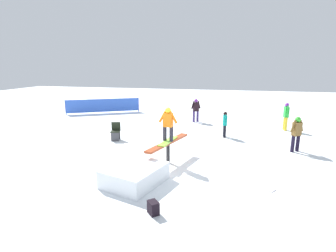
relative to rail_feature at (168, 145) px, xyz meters
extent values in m
plane|color=white|center=(0.00, 0.00, -0.72)|extent=(60.00, 60.00, 0.00)
cylinder|color=black|center=(0.00, 0.00, -0.34)|extent=(0.14, 0.14, 0.76)
cube|color=#A53F1E|center=(0.00, 0.00, 0.08)|extent=(2.71, 1.06, 0.08)
cube|color=white|center=(-2.00, 0.60, -0.43)|extent=(2.16, 1.95, 0.57)
cube|color=#87D53A|center=(0.00, 0.00, 0.14)|extent=(1.40, 0.48, 0.03)
cylinder|color=#2B2836|center=(-0.02, -0.13, 0.42)|extent=(0.14, 0.14, 0.54)
cylinder|color=#2B2836|center=(0.02, 0.13, 0.42)|extent=(0.14, 0.14, 0.54)
cube|color=orange|center=(0.00, 0.00, 0.95)|extent=(0.26, 0.37, 0.51)
cylinder|color=orange|center=(-0.03, -0.21, 1.07)|extent=(0.13, 0.33, 0.47)
cylinder|color=orange|center=(0.03, 0.21, 1.07)|extent=(0.13, 0.33, 0.47)
sphere|color=yellow|center=(0.00, 0.00, 1.32)|extent=(0.22, 0.22, 0.22)
cylinder|color=black|center=(4.34, -1.97, -0.41)|extent=(0.13, 0.13, 0.62)
cylinder|color=black|center=(4.10, -2.00, -0.41)|extent=(0.13, 0.13, 0.62)
cube|color=#109E90|center=(4.22, -1.99, 0.15)|extent=(0.33, 0.22, 0.50)
cylinder|color=#109E90|center=(4.42, -1.97, 0.27)|extent=(0.22, 0.10, 0.45)
cylinder|color=#109E90|center=(4.03, -2.01, 0.27)|extent=(0.22, 0.10, 0.45)
sphere|color=black|center=(4.22, -1.99, 0.50)|extent=(0.20, 0.20, 0.20)
cylinder|color=black|center=(2.62, -5.12, -0.36)|extent=(0.15, 0.15, 0.72)
cylinder|color=black|center=(2.46, -4.89, -0.36)|extent=(0.15, 0.15, 0.72)
cube|color=brown|center=(2.54, -5.01, 0.29)|extent=(0.39, 0.42, 0.58)
cylinder|color=brown|center=(2.67, -5.19, 0.42)|extent=(0.21, 0.25, 0.52)
cylinder|color=brown|center=(2.41, -4.83, 0.42)|extent=(0.21, 0.25, 0.52)
sphere|color=green|center=(2.54, -5.01, 0.70)|extent=(0.23, 0.23, 0.23)
cylinder|color=#3C2C66|center=(7.58, -0.17, -0.36)|extent=(0.15, 0.15, 0.71)
cylinder|color=#3C2C66|center=(7.43, 0.06, -0.36)|extent=(0.15, 0.15, 0.71)
cube|color=black|center=(7.50, -0.06, 0.28)|extent=(0.38, 0.41, 0.57)
cylinder|color=black|center=(7.62, -0.24, 0.41)|extent=(0.20, 0.24, 0.51)
cylinder|color=black|center=(7.38, 0.13, 0.41)|extent=(0.20, 0.24, 0.51)
sphere|color=purple|center=(7.50, -0.06, 0.68)|extent=(0.23, 0.23, 0.23)
cylinder|color=yellow|center=(6.36, -5.32, -0.34)|extent=(0.15, 0.15, 0.76)
cylinder|color=yellow|center=(6.63, -5.29, -0.34)|extent=(0.15, 0.15, 0.76)
cube|color=green|center=(6.50, -5.31, 0.33)|extent=(0.37, 0.25, 0.59)
cylinder|color=green|center=(6.28, -5.33, 0.47)|extent=(0.20, 0.11, 0.52)
cylinder|color=green|center=(6.72, -5.28, 0.47)|extent=(0.20, 0.11, 0.52)
sphere|color=purple|center=(6.50, -5.31, 0.74)|extent=(0.22, 0.22, 0.22)
cube|color=white|center=(-1.18, -3.11, -0.70)|extent=(0.96, 1.17, 0.02)
cube|color=#3F3F44|center=(2.16, 3.18, -0.50)|extent=(0.13, 0.39, 0.44)
cube|color=#3F3F44|center=(2.51, 3.27, -0.50)|extent=(0.13, 0.39, 0.44)
cube|color=black|center=(2.33, 3.22, -0.26)|extent=(0.54, 0.54, 0.04)
cube|color=black|center=(2.53, 3.27, -0.04)|extent=(0.15, 0.43, 0.40)
cube|color=black|center=(-3.53, -0.47, -0.55)|extent=(0.37, 0.36, 0.34)
cylinder|color=blue|center=(10.24, 4.86, -0.17)|extent=(0.06, 0.06, 1.10)
cylinder|color=blue|center=(7.66, 9.64, -0.17)|extent=(0.06, 0.06, 1.10)
cube|color=blue|center=(8.95, 7.25, -0.11)|extent=(2.60, 4.79, 0.99)
camera|label=1|loc=(-9.19, -2.21, 2.95)|focal=28.00mm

